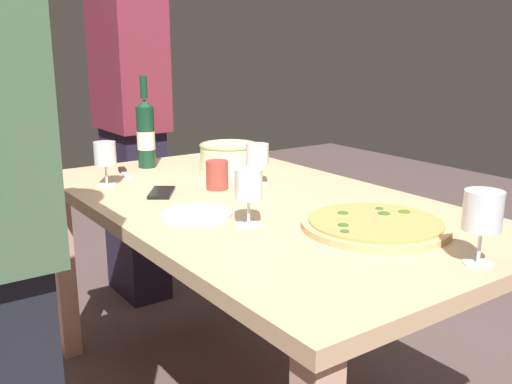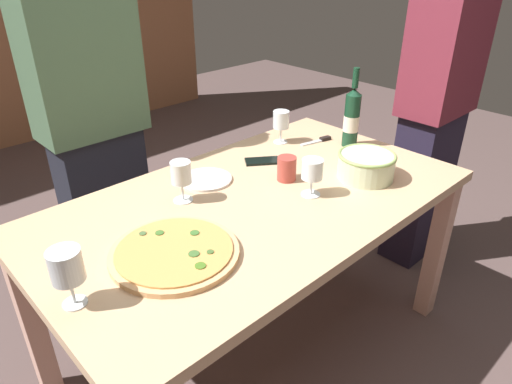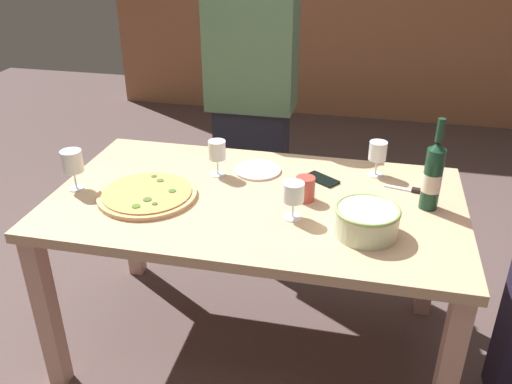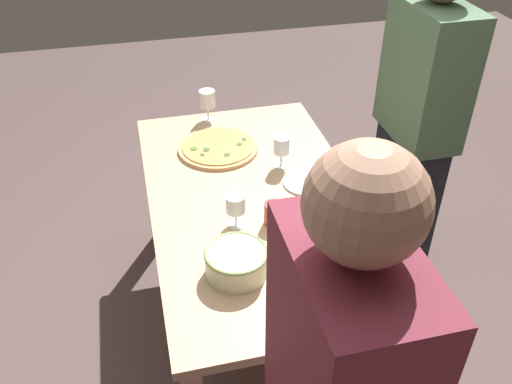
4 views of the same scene
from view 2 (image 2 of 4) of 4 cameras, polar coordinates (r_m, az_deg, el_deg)
ground_plane at (r=2.15m, az=0.00°, el=-18.47°), size 8.00×8.00×0.00m
dining_table at (r=1.73m, az=0.00°, el=-3.43°), size 1.60×0.90×0.75m
pizza at (r=1.40m, az=-10.07°, el=-7.37°), size 0.39×0.39×0.03m
serving_bowl at (r=1.85m, az=13.50°, el=3.31°), size 0.23×0.23×0.10m
wine_bottle at (r=2.12m, az=11.79°, el=9.07°), size 0.07×0.07×0.36m
wine_glass_near_pizza at (r=1.63m, az=-9.28°, el=2.25°), size 0.07×0.07×0.15m
wine_glass_by_bottle at (r=1.67m, az=6.98°, el=2.59°), size 0.08×0.08×0.14m
wine_glass_far_left at (r=1.24m, az=-22.48°, el=-8.56°), size 0.08×0.08×0.17m
wine_glass_far_right at (r=2.12m, az=3.13°, el=8.85°), size 0.07×0.07×0.15m
cup_amber at (r=1.79m, az=3.83°, el=2.91°), size 0.07×0.07×0.10m
side_plate at (r=1.81m, az=-6.20°, el=1.57°), size 0.20×0.20×0.01m
cell_phone at (r=1.96m, az=0.78°, el=3.86°), size 0.16×0.14×0.01m
pizza_knife at (r=2.19m, az=7.92°, el=6.38°), size 0.16×0.06×0.02m
person_host at (r=2.18m, az=-19.54°, el=7.46°), size 0.45×0.24×1.68m
person_guest_left at (r=2.47m, az=21.44°, el=9.85°), size 0.40×0.24×1.69m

